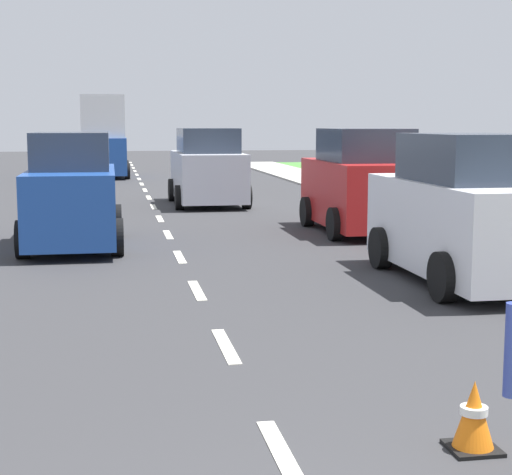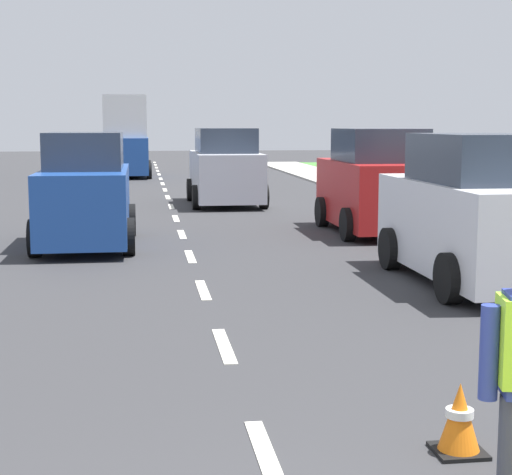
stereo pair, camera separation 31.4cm
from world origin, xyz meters
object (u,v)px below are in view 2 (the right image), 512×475
Objects in this scene: delivery_truck at (126,140)px; car_oncoming_lead at (86,193)px; car_outgoing_far at (225,169)px; traffic_cone_far at (459,419)px; car_parked_curbside at (478,214)px; car_parked_far at (377,185)px.

car_oncoming_lead is (-0.45, -20.64, -0.59)m from delivery_truck.
car_oncoming_lead is at bearing -114.31° from car_outgoing_far.
car_outgoing_far reaches higher than traffic_cone_far.
car_oncoming_lead is at bearing 141.76° from car_parked_curbside.
delivery_truck reaches higher than car_oncoming_lead.
car_outgoing_far is at bearing 101.19° from car_parked_curbside.
traffic_cone_far is 18.56m from car_outgoing_far.
car_outgoing_far is 1.09× the size of car_parked_far.
car_parked_curbside is (2.46, -12.46, -0.01)m from car_outgoing_far.
car_outgoing_far is 7.18m from car_parked_far.
car_parked_far reaches higher than car_oncoming_lead.
traffic_cone_far is at bearing -113.76° from car_parked_curbside.
car_parked_far is at bearing 88.55° from car_parked_curbside.
car_outgoing_far is at bearing 111.33° from car_parked_far.
car_parked_far reaches higher than car_parked_curbside.
car_parked_far is at bearing -68.67° from car_outgoing_far.
traffic_cone_far is at bearing -90.66° from car_outgoing_far.
car_parked_curbside is at bearing -91.45° from car_parked_far.
car_oncoming_lead is 6.21m from car_parked_far.
delivery_truck is at bearing 88.75° from car_oncoming_lead.
car_parked_curbside is at bearing 66.24° from traffic_cone_far.
car_outgoing_far is (3.05, -12.88, -0.58)m from delivery_truck.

